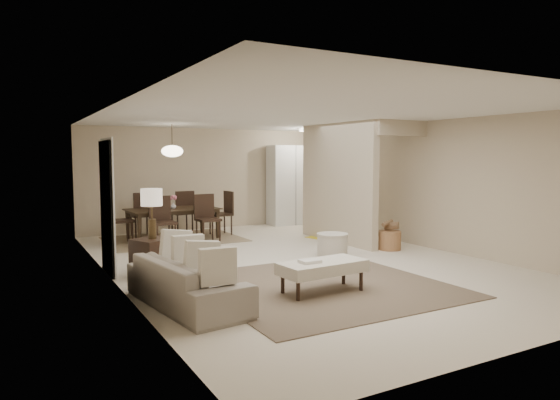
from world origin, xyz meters
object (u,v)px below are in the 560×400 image
pantry_cabinet (291,185)px  sofa (187,282)px  ottoman_bench (322,267)px  side_table (153,257)px  round_pouf (332,246)px  wicker_basket (390,240)px  dining_table (174,224)px

pantry_cabinet → sofa: bearing=-129.7°
pantry_cabinet → sofa: 7.55m
ottoman_bench → side_table: side_table is taller
side_table → round_pouf: (3.14, -0.23, -0.06)m
sofa → round_pouf: (3.19, 1.53, -0.07)m
sofa → ottoman_bench: (1.75, -0.30, 0.05)m
round_pouf → wicker_basket: 1.42m
pantry_cabinet → dining_table: (-3.49, -0.93, -0.71)m
side_table → wicker_basket: bearing=-1.6°
dining_table → round_pouf: bearing=-63.5°
sofa → pantry_cabinet: bearing=-47.4°
pantry_cabinet → ottoman_bench: (-3.05, -6.08, -0.71)m
sofa → ottoman_bench: sofa is taller
wicker_basket → dining_table: 4.62m
ottoman_bench → wicker_basket: 3.46m
side_table → round_pouf: bearing=-4.2°
sofa → round_pouf: size_ratio=3.53×
wicker_basket → sofa: bearing=-160.5°
side_table → sofa: bearing=-91.6°
round_pouf → dining_table: bearing=119.5°
round_pouf → pantry_cabinet: bearing=69.3°
pantry_cabinet → wicker_basket: (-0.19, -4.15, -0.87)m
pantry_cabinet → wicker_basket: 4.24m
pantry_cabinet → side_table: (-4.75, -4.02, -0.77)m
ottoman_bench → dining_table: size_ratio=0.63×
dining_table → sofa: bearing=-108.1°
pantry_cabinet → ottoman_bench: pantry_cabinet is taller
pantry_cabinet → side_table: bearing=-139.8°
round_pouf → dining_table: size_ratio=0.29×
sofa → side_table: 1.77m
sofa → dining_table: dining_table is taller
wicker_basket → ottoman_bench: bearing=-145.9°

